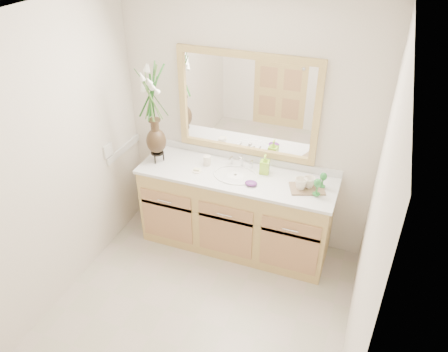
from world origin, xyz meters
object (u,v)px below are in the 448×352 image
at_px(soap_bottle, 265,165).
at_px(tray, 307,189).
at_px(flower_vase, 152,101).
at_px(tumbler, 207,160).

xyz_separation_m(soap_bottle, tray, (0.42, -0.13, -0.08)).
relative_size(soap_bottle, tray, 0.57).
distance_m(flower_vase, tumbler, 0.75).
relative_size(flower_vase, soap_bottle, 5.36).
bearing_deg(flower_vase, soap_bottle, 8.37).
relative_size(flower_vase, tumbler, 9.77).
relative_size(tumbler, tray, 0.31).
bearing_deg(soap_bottle, flower_vase, -178.23).
bearing_deg(flower_vase, tray, 0.83).
bearing_deg(tumbler, soap_bottle, 5.26).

